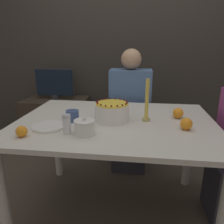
{
  "coord_description": "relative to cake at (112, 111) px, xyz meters",
  "views": [
    {
      "loc": [
        0.16,
        -1.42,
        1.26
      ],
      "look_at": [
        -0.02,
        0.0,
        0.82
      ],
      "focal_mm": 35.0,
      "sensor_mm": 36.0,
      "label": 1
    }
  ],
  "objects": [
    {
      "name": "wall_behind",
      "position": [
        0.02,
        1.4,
        0.48
      ],
      "size": [
        8.0,
        0.05,
        2.6
      ],
      "color": "#38332D",
      "rests_on": "ground_plane"
    },
    {
      "name": "orange_fruit_2",
      "position": [
        0.46,
        0.1,
        -0.02
      ],
      "size": [
        0.07,
        0.07,
        0.07
      ],
      "color": "orange",
      "rests_on": "dining_table"
    },
    {
      "name": "person_man_blue_shirt",
      "position": [
        0.09,
        0.69,
        -0.29
      ],
      "size": [
        0.4,
        0.34,
        1.23
      ],
      "rotation": [
        0.0,
        0.0,
        3.14
      ],
      "color": "#2D2D38",
      "rests_on": "ground_plane"
    },
    {
      "name": "candle",
      "position": [
        0.23,
        0.01,
        0.06
      ],
      "size": [
        0.06,
        0.06,
        0.29
      ],
      "color": "tan",
      "rests_on": "dining_table"
    },
    {
      "name": "orange_fruit_0",
      "position": [
        0.47,
        -0.12,
        -0.02
      ],
      "size": [
        0.07,
        0.07,
        0.07
      ],
      "color": "orange",
      "rests_on": "dining_table"
    },
    {
      "name": "cake",
      "position": [
        0.0,
        0.0,
        0.0
      ],
      "size": [
        0.23,
        0.23,
        0.13
      ],
      "color": "white",
      "rests_on": "dining_table"
    },
    {
      "name": "cup",
      "position": [
        -0.26,
        -0.06,
        -0.02
      ],
      "size": [
        0.09,
        0.09,
        0.08
      ],
      "color": "#384C7F",
      "rests_on": "dining_table"
    },
    {
      "name": "side_cabinet",
      "position": [
        -0.85,
        1.1,
        -0.51
      ],
      "size": [
        0.77,
        0.49,
        0.61
      ],
      "color": "#382D23",
      "rests_on": "ground_plane"
    },
    {
      "name": "orange_fruit_1",
      "position": [
        -0.47,
        -0.35,
        -0.03
      ],
      "size": [
        0.06,
        0.06,
        0.06
      ],
      "color": "orange",
      "rests_on": "dining_table"
    },
    {
      "name": "tv_monitor",
      "position": [
        -0.85,
        1.11,
        -0.01
      ],
      "size": [
        0.48,
        0.1,
        0.37
      ],
      "color": "#2D2D33",
      "rests_on": "side_cabinet"
    },
    {
      "name": "sugar_bowl",
      "position": [
        -0.12,
        -0.27,
        -0.02
      ],
      "size": [
        0.12,
        0.12,
        0.11
      ],
      "color": "white",
      "rests_on": "dining_table"
    },
    {
      "name": "ground_plane",
      "position": [
        0.02,
        -0.0,
        -0.82
      ],
      "size": [
        12.0,
        12.0,
        0.0
      ],
      "primitive_type": "plane",
      "color": "#4C4238"
    },
    {
      "name": "sugar_shaker",
      "position": [
        -0.23,
        -0.27,
        -0.0
      ],
      "size": [
        0.05,
        0.05,
        0.12
      ],
      "color": "white",
      "rests_on": "dining_table"
    },
    {
      "name": "dining_table",
      "position": [
        0.02,
        -0.0,
        -0.18
      ],
      "size": [
        1.35,
        1.0,
        0.76
      ],
      "color": "beige",
      "rests_on": "ground_plane"
    },
    {
      "name": "plate_stack",
      "position": [
        -0.37,
        -0.2,
        -0.05
      ],
      "size": [
        0.21,
        0.21,
        0.02
      ],
      "color": "white",
      "rests_on": "dining_table"
    }
  ]
}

